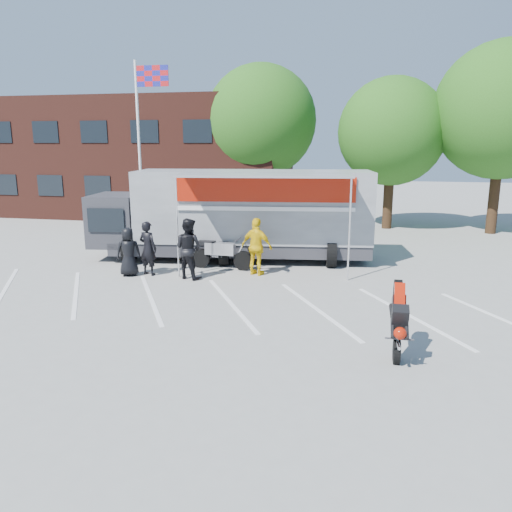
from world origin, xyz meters
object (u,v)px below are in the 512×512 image
at_px(parked_motorcycle, 222,269).
at_px(spectator_hivis, 257,247).
at_px(tree_mid, 392,132).
at_px(stunt_bike_rider, 394,351).
at_px(transporter_truck, 241,259).
at_px(flagpole, 144,128).
at_px(spectator_leather_a, 129,252).
at_px(spectator_leather_c, 189,249).
at_px(tree_left, 261,121).
at_px(spectator_leather_b, 148,248).
at_px(tree_right, 503,111).

distance_m(parked_motorcycle, spectator_hivis, 1.78).
height_order(tree_mid, stunt_bike_rider, tree_mid).
height_order(parked_motorcycle, spectator_hivis, spectator_hivis).
height_order(tree_mid, transporter_truck, tree_mid).
distance_m(flagpole, spectator_leather_a, 8.34).
height_order(stunt_bike_rider, spectator_leather_c, spectator_leather_c).
relative_size(tree_mid, stunt_bike_rider, 4.35).
bearing_deg(tree_left, spectator_leather_c, -89.27).
distance_m(tree_left, spectator_hivis, 12.87).
height_order(flagpole, transporter_truck, flagpole).
distance_m(flagpole, spectator_hivis, 9.63).
distance_m(tree_left, spectator_leather_a, 13.78).
bearing_deg(spectator_leather_a, tree_mid, -150.83).
relative_size(flagpole, spectator_hivis, 4.10).
xyz_separation_m(flagpole, parked_motorcycle, (5.13, -5.27, -5.05)).
height_order(flagpole, tree_mid, flagpole).
distance_m(tree_mid, transporter_truck, 11.53).
relative_size(transporter_truck, spectator_leather_b, 5.78).
bearing_deg(stunt_bike_rider, tree_mid, 88.18).
height_order(tree_left, tree_mid, tree_left).
bearing_deg(spectator_leather_c, spectator_leather_a, 21.83).
relative_size(tree_mid, spectator_leather_a, 4.66).
bearing_deg(tree_left, spectator_hivis, -79.11).
xyz_separation_m(tree_left, spectator_leather_c, (0.16, -12.68, -4.56)).
xyz_separation_m(tree_mid, spectator_hivis, (-4.73, -10.81, -3.97)).
bearing_deg(tree_left, tree_mid, -8.13).
bearing_deg(stunt_bike_rider, spectator_hivis, 126.65).
bearing_deg(spectator_leather_b, tree_right, -125.01).
bearing_deg(flagpole, transporter_truck, -33.81).
bearing_deg(spectator_hivis, spectator_leather_a, 31.18).
bearing_deg(spectator_leather_a, spectator_leather_c, 159.64).
distance_m(tree_left, transporter_truck, 11.19).
bearing_deg(tree_right, transporter_truck, -143.04).
height_order(tree_right, spectator_leather_c, tree_right).
bearing_deg(spectator_leather_a, stunt_bike_rider, 127.21).
distance_m(flagpole, spectator_leather_c, 8.97).
xyz_separation_m(tree_left, spectator_leather_b, (-1.32, -12.56, -4.65)).
bearing_deg(spectator_leather_a, parked_motorcycle, -175.13).
distance_m(spectator_leather_c, spectator_hivis, 2.28).
distance_m(transporter_truck, spectator_leather_b, 3.96).
bearing_deg(parked_motorcycle, stunt_bike_rider, -135.40).
distance_m(flagpole, stunt_bike_rider, 16.51).
bearing_deg(parked_motorcycle, spectator_leather_b, 122.86).
bearing_deg(transporter_truck, stunt_bike_rider, -63.52).
bearing_deg(flagpole, tree_right, 15.48).
relative_size(tree_mid, spectator_leather_b, 4.17).
bearing_deg(spectator_leather_c, transporter_truck, -90.16).
bearing_deg(tree_mid, flagpole, -156.03).
distance_m(tree_right, spectator_hivis, 15.00).
relative_size(stunt_bike_rider, spectator_leather_a, 1.07).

